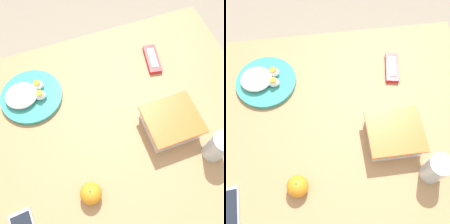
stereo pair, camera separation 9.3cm
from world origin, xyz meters
The scene contains 7 objects.
ground_plane centered at (0.00, 0.00, 0.00)m, with size 10.00×10.00×0.00m, color gray.
table centered at (0.00, 0.00, 0.66)m, with size 1.15×0.87×0.78m.
food_container centered at (-0.21, 0.08, 0.81)m, with size 0.18×0.17×0.07m.
orange_fruit centered at (0.12, 0.21, 0.81)m, with size 0.07×0.07×0.07m.
rice_plate centered at (0.23, -0.21, 0.80)m, with size 0.23×0.23×0.05m.
candy_bar centered at (-0.27, -0.21, 0.79)m, with size 0.07×0.14×0.02m.
drinking_glass centered at (-0.31, 0.22, 0.84)m, with size 0.07×0.07×0.12m.
Camera 1 is at (0.11, 0.36, 1.64)m, focal length 42.00 mm.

